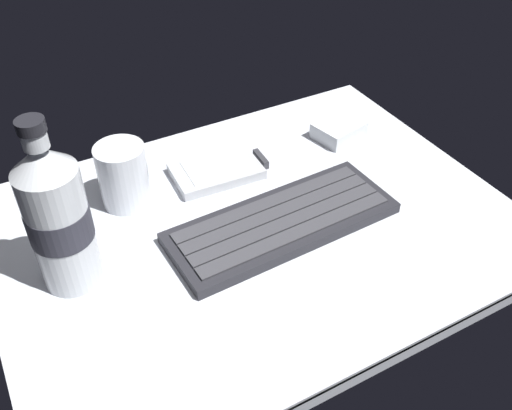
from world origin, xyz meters
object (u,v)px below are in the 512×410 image
object	(u,v)px
keyboard	(282,222)
handheld_device	(221,170)
charger_block	(339,130)
water_bottle	(58,217)
juice_cup	(124,178)

from	to	relation	value
keyboard	handheld_device	world-z (taller)	keyboard
charger_block	water_bottle	bearing A→B (deg)	-167.55
keyboard	water_bottle	world-z (taller)	water_bottle
water_bottle	handheld_device	bearing A→B (deg)	22.52
handheld_device	juice_cup	size ratio (longest dim) A/B	1.54
charger_block	keyboard	bearing A→B (deg)	-143.08
keyboard	handheld_device	size ratio (longest dim) A/B	2.24
keyboard	juice_cup	bearing A→B (deg)	137.26
handheld_device	juice_cup	xyz separation A→B (cm)	(-13.43, 0.51, 3.18)
keyboard	juice_cup	distance (cm)	21.10
keyboard	charger_block	size ratio (longest dim) A/B	4.20
water_bottle	charger_block	distance (cm)	44.86
keyboard	charger_block	world-z (taller)	charger_block
charger_block	juice_cup	bearing A→B (deg)	178.96
handheld_device	charger_block	xyz separation A→B (cm)	(19.95, -0.09, 0.47)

